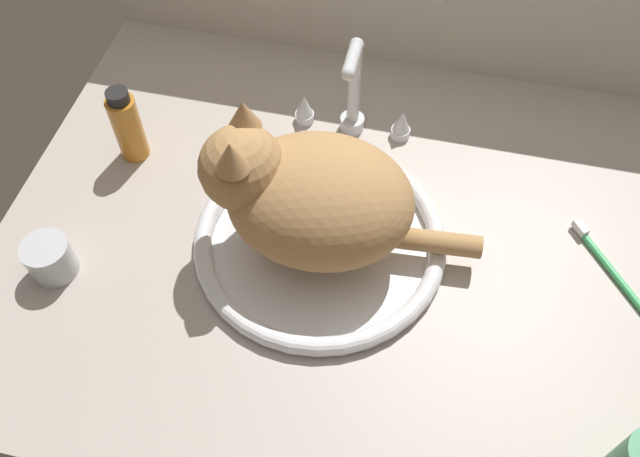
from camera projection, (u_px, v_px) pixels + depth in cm
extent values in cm
cube|color=#ADA399|center=(356.00, 246.00, 99.77)|extent=(105.64, 79.99, 3.00)
torus|color=white|center=(320.00, 239.00, 97.08)|extent=(36.71, 36.71, 2.64)
cylinder|color=white|center=(320.00, 243.00, 97.91)|extent=(32.76, 32.76, 0.60)
cylinder|color=silver|center=(352.00, 123.00, 110.60)|extent=(4.00, 4.00, 2.36)
cylinder|color=silver|center=(354.00, 84.00, 103.52)|extent=(2.00, 2.00, 14.96)
sphere|color=silver|center=(356.00, 45.00, 97.40)|extent=(2.20, 2.20, 2.20)
cylinder|color=silver|center=(352.00, 59.00, 95.65)|extent=(2.00, 6.21, 2.00)
sphere|color=silver|center=(348.00, 74.00, 93.91)|extent=(2.10, 2.10, 2.10)
cylinder|color=silver|center=(305.00, 117.00, 111.95)|extent=(3.20, 3.20, 1.60)
cone|color=silver|center=(304.00, 105.00, 109.73)|extent=(2.88, 2.88, 3.83)
cylinder|color=silver|center=(400.00, 133.00, 109.88)|extent=(3.20, 3.20, 1.60)
cone|color=silver|center=(402.00, 121.00, 107.66)|extent=(2.88, 2.88, 3.83)
ellipsoid|color=tan|center=(320.00, 200.00, 89.52)|extent=(26.81, 22.25, 15.84)
sphere|color=tan|center=(242.00, 168.00, 86.38)|extent=(11.55, 11.55, 11.55)
cone|color=tan|center=(231.00, 156.00, 79.33)|extent=(4.39, 4.39, 4.33)
cone|color=tan|center=(244.00, 114.00, 83.27)|extent=(4.39, 4.39, 4.33)
ellipsoid|color=silver|center=(211.00, 170.00, 87.70)|extent=(3.81, 5.09, 3.69)
ellipsoid|color=silver|center=(255.00, 196.00, 90.94)|extent=(7.91, 11.74, 8.71)
cylinder|color=tan|center=(432.00, 241.00, 93.32)|extent=(13.97, 4.19, 3.20)
cylinder|color=#C67A23|center=(128.00, 128.00, 103.70)|extent=(4.52, 4.52, 11.48)
cylinder|color=black|center=(118.00, 97.00, 98.26)|extent=(3.39, 3.39, 1.80)
cylinder|color=#B2B5BA|center=(51.00, 261.00, 93.62)|extent=(6.51, 6.51, 4.90)
cylinder|color=silver|center=(44.00, 249.00, 91.21)|extent=(6.64, 6.64, 1.00)
cylinder|color=#3FB266|center=(618.00, 279.00, 94.21)|extent=(9.99, 13.19, 1.00)
cube|color=white|center=(581.00, 228.00, 98.52)|extent=(2.50, 2.81, 1.20)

